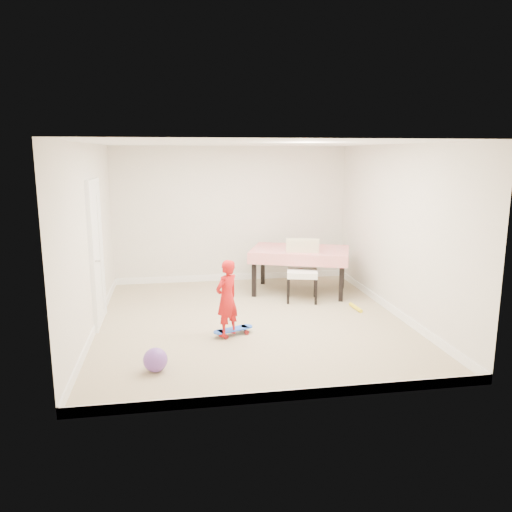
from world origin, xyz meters
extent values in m
plane|color=tan|center=(0.00, 0.00, 0.00)|extent=(5.00, 5.00, 0.00)
cube|color=white|center=(0.00, 0.00, 2.58)|extent=(4.50, 5.00, 0.04)
cube|color=silver|center=(0.00, 2.48, 1.30)|extent=(4.50, 0.04, 2.60)
cube|color=silver|center=(0.00, -2.48, 1.30)|extent=(4.50, 0.04, 2.60)
cube|color=silver|center=(-2.23, 0.00, 1.30)|extent=(0.04, 5.00, 2.60)
cube|color=silver|center=(2.23, 0.00, 1.30)|extent=(0.04, 5.00, 2.60)
cube|color=white|center=(-2.22, 0.30, 1.02)|extent=(0.11, 0.94, 2.11)
cube|color=white|center=(0.00, 2.49, 0.06)|extent=(4.50, 0.02, 0.12)
cube|color=white|center=(0.00, -2.49, 0.06)|extent=(4.50, 0.02, 0.12)
cube|color=white|center=(-2.24, 0.00, 0.06)|extent=(0.02, 5.00, 0.12)
cube|color=white|center=(2.24, 0.00, 0.06)|extent=(0.02, 5.00, 0.12)
imported|color=red|center=(-0.43, -0.62, 0.52)|extent=(0.45, 0.44, 1.04)
sphere|color=purple|center=(-1.36, -1.56, 0.14)|extent=(0.28, 0.28, 0.28)
cylinder|color=yellow|center=(1.74, 0.29, 0.03)|extent=(0.09, 0.40, 0.06)
camera|label=1|loc=(-1.10, -7.04, 2.46)|focal=35.00mm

